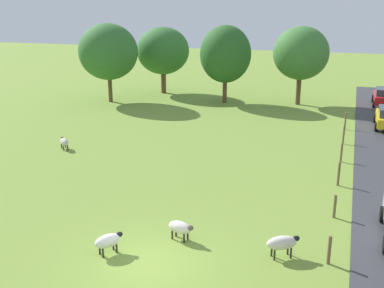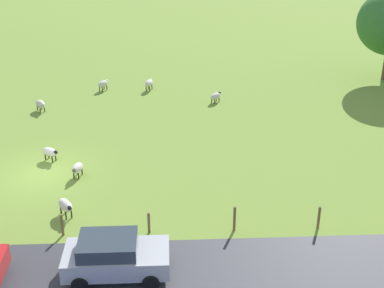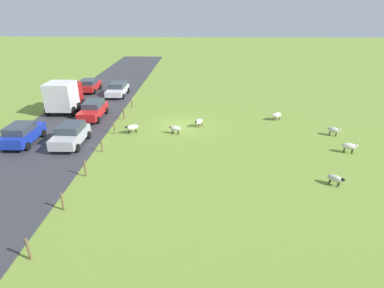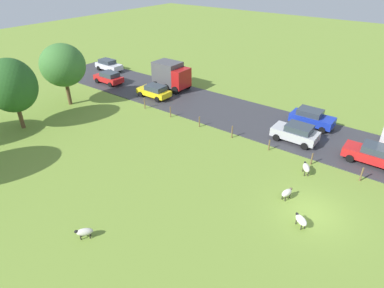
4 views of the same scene
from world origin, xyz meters
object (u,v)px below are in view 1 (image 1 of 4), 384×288
Objects in this scene: tree_1 at (163,51)px; tree_3 at (108,52)px; tree_0 at (225,54)px; tree_2 at (301,53)px; sheep_3 at (108,241)px; sheep_1 at (282,243)px; sheep_4 at (64,142)px; sheep_2 at (180,227)px.

tree_1 is 6.46m from tree_3.
tree_0 reaches higher than tree_2.
sheep_3 is 31.62m from tree_1.
sheep_4 is at bearing 150.59° from sheep_1.
sheep_3 is 0.15× the size of tree_3.
sheep_4 is 15.14m from tree_3.
tree_0 is at bearing 101.89° from sheep_2.
sheep_3 is 0.16× the size of tree_2.
tree_2 is at bearing 83.70° from sheep_3.
sheep_4 is 0.15× the size of tree_3.
sheep_2 is (-3.77, -0.01, -0.06)m from sheep_1.
tree_0 is 6.55m from tree_2.
sheep_4 is at bearing -71.81° from tree_3.
tree_3 reaches higher than sheep_4.
tree_3 reaches higher than sheep_1.
sheep_2 is at bearing -37.32° from sheep_4.
sheep_3 is 27.58m from tree_3.
sheep_1 is 0.17× the size of tree_3.
sheep_2 is at bearing -179.86° from sheep_1.
tree_3 reaches higher than sheep_3.
tree_3 is at bearing 130.87° from sheep_1.
tree_2 is at bearing 87.63° from sheep_2.
sheep_1 is 0.18× the size of tree_2.
sheep_2 is 0.16× the size of tree_3.
tree_3 reaches higher than tree_2.
sheep_3 reaches higher than sheep_4.
tree_1 reaches higher than sheep_2.
sheep_3 reaches higher than sheep_2.
tree_0 reaches higher than sheep_4.
sheep_1 is 0.18× the size of tree_1.
sheep_2 is at bearing -65.90° from tree_1.
sheep_1 is 16.66m from sheep_4.
tree_0 reaches higher than sheep_1.
tree_3 is at bearing -164.68° from tree_2.
sheep_2 is at bearing -78.11° from tree_0.
tree_0 is (-9.07, 25.14, 3.79)m from sheep_1.
sheep_3 is at bearing -70.62° from tree_1.
tree_2 is (1.10, 26.54, 4.01)m from sheep_2.
tree_2 reaches higher than tree_1.
sheep_1 reaches higher than sheep_2.
tree_0 is at bearing 72.19° from sheep_4.
sheep_4 is 18.23m from tree_0.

